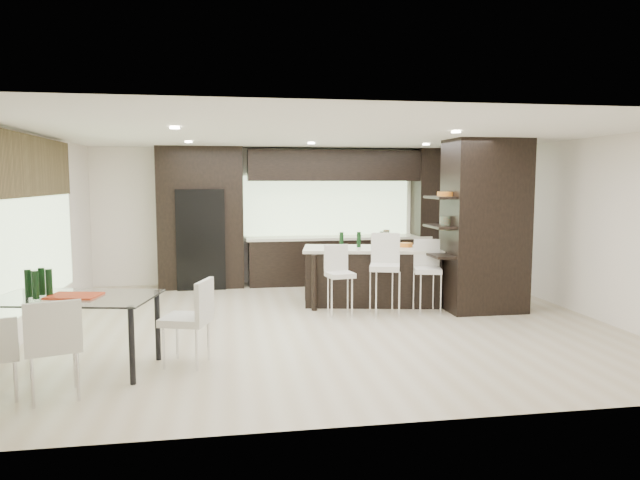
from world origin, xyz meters
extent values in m
plane|color=beige|center=(0.00, 0.00, 0.00)|extent=(8.00, 8.00, 0.00)
cube|color=white|center=(0.00, 3.50, 1.35)|extent=(8.00, 0.02, 2.70)
cube|color=white|center=(-4.00, 0.00, 1.35)|extent=(0.02, 7.00, 2.70)
cube|color=white|center=(4.00, 0.00, 1.35)|extent=(0.02, 7.00, 2.70)
cube|color=white|center=(0.00, 0.00, 2.70)|extent=(8.00, 7.00, 0.02)
cube|color=#B2D199|center=(-3.96, 0.20, 1.35)|extent=(0.04, 3.20, 1.90)
cube|color=#B2D199|center=(0.60, 3.46, 1.55)|extent=(3.40, 0.04, 1.20)
cube|color=brown|center=(-3.93, 0.20, 2.25)|extent=(0.08, 3.00, 0.80)
cube|color=white|center=(0.00, 0.25, 2.68)|extent=(4.00, 3.00, 0.02)
cube|color=black|center=(0.50, 3.17, 1.35)|extent=(6.80, 0.68, 2.70)
cube|color=black|center=(-1.90, 3.12, 0.95)|extent=(0.90, 0.68, 1.90)
cube|color=black|center=(2.60, 0.40, 1.35)|extent=(1.20, 0.80, 2.70)
cube|color=black|center=(0.97, 1.19, 0.47)|extent=(2.41, 1.38, 0.94)
cube|color=beige|center=(0.28, 0.41, 0.43)|extent=(0.44, 0.44, 0.87)
cube|color=beige|center=(0.97, 0.38, 0.51)|extent=(0.56, 0.56, 1.01)
cube|color=beige|center=(1.67, 0.40, 0.46)|extent=(0.49, 0.49, 0.92)
cube|color=black|center=(1.33, 1.17, 0.24)|extent=(1.32, 0.87, 0.47)
cube|color=white|center=(-3.05, -1.61, 0.41)|extent=(1.86, 1.28, 0.82)
cube|color=beige|center=(-3.05, -2.41, 0.45)|extent=(0.61, 0.61, 0.90)
cube|color=beige|center=(-1.88, -1.61, 0.45)|extent=(0.61, 0.61, 0.90)
camera|label=1|loc=(-1.41, -8.00, 2.07)|focal=32.00mm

